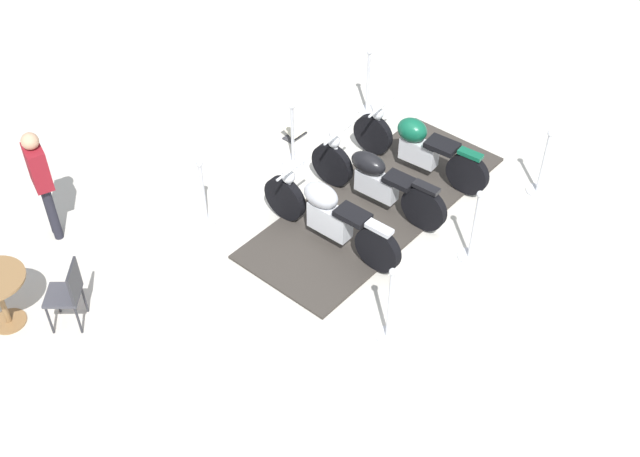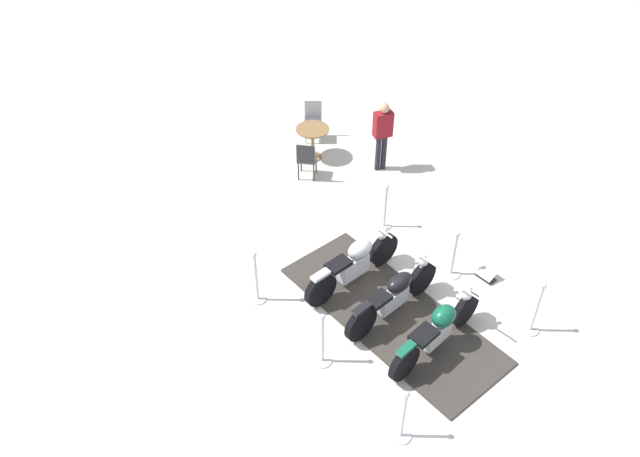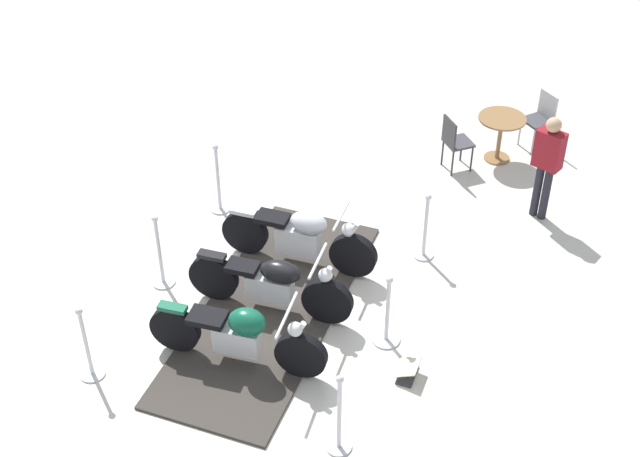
# 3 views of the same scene
# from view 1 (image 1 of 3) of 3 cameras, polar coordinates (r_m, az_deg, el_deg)

# --- Properties ---
(ground_plane) EXTENTS (80.00, 80.00, 0.00)m
(ground_plane) POSITION_cam_1_polar(r_m,az_deg,el_deg) (11.30, 3.99, 1.62)
(ground_plane) COLOR beige
(display_platform) EXTENTS (4.22, 1.69, 0.04)m
(display_platform) POSITION_cam_1_polar(r_m,az_deg,el_deg) (11.28, 3.99, 1.69)
(display_platform) COLOR #38332D
(display_platform) RESTS_ON ground_plane
(motorcycle_forest) EXTENTS (0.79, 2.24, 0.94)m
(motorcycle_forest) POSITION_cam_1_polar(r_m,az_deg,el_deg) (11.65, 6.98, 5.97)
(motorcycle_forest) COLOR black
(motorcycle_forest) RESTS_ON display_platform
(motorcycle_black) EXTENTS (0.71, 2.21, 0.97)m
(motorcycle_black) POSITION_cam_1_polar(r_m,az_deg,el_deg) (11.00, 3.93, 3.60)
(motorcycle_black) COLOR black
(motorcycle_black) RESTS_ON display_platform
(motorcycle_chrome) EXTENTS (0.67, 2.22, 0.96)m
(motorcycle_chrome) POSITION_cam_1_polar(r_m,az_deg,el_deg) (10.38, 0.56, 1.06)
(motorcycle_chrome) COLOR black
(motorcycle_chrome) RESTS_ON display_platform
(stanchion_left_front) EXTENTS (0.31, 0.31, 1.07)m
(stanchion_left_front) POSITION_cam_1_polar(r_m,az_deg,el_deg) (11.72, 15.59, 3.92)
(stanchion_left_front) COLOR silver
(stanchion_left_front) RESTS_ON ground_plane
(stanchion_right_rear) EXTENTS (0.28, 0.28, 1.05)m
(stanchion_right_rear) POSITION_cam_1_polar(r_m,az_deg,el_deg) (10.89, -8.31, 2.00)
(stanchion_right_rear) COLOR silver
(stanchion_right_rear) RESTS_ON ground_plane
(stanchion_right_mid) EXTENTS (0.36, 0.36, 1.04)m
(stanchion_right_mid) POSITION_cam_1_polar(r_m,az_deg,el_deg) (11.89, -1.96, 5.99)
(stanchion_right_mid) COLOR silver
(stanchion_right_mid) RESTS_ON ground_plane
(stanchion_left_mid) EXTENTS (0.31, 0.31, 1.13)m
(stanchion_left_mid) POSITION_cam_1_polar(r_m,az_deg,el_deg) (10.44, 10.90, -0.53)
(stanchion_left_mid) COLOR silver
(stanchion_left_mid) RESTS_ON ground_plane
(stanchion_right_front) EXTENTS (0.29, 0.29, 1.14)m
(stanchion_right_front) POSITION_cam_1_polar(r_m,az_deg,el_deg) (12.96, 3.44, 9.90)
(stanchion_right_front) COLOR silver
(stanchion_right_front) RESTS_ON ground_plane
(stanchion_left_rear) EXTENTS (0.29, 0.29, 1.15)m
(stanchion_left_rear) POSITION_cam_1_polar(r_m,az_deg,el_deg) (9.32, 4.98, -6.08)
(stanchion_left_rear) COLOR silver
(stanchion_left_rear) RESTS_ON ground_plane
(info_placard) EXTENTS (0.37, 0.27, 0.22)m
(info_placard) POSITION_cam_1_polar(r_m,az_deg,el_deg) (12.54, -1.83, 6.90)
(info_placard) COLOR #333338
(info_placard) RESTS_ON ground_plane
(cafe_chair_across_table) EXTENTS (0.56, 0.56, 0.92)m
(cafe_chair_across_table) POSITION_cam_1_polar(r_m,az_deg,el_deg) (9.80, -17.64, -4.33)
(cafe_chair_across_table) COLOR #2D2D33
(cafe_chair_across_table) RESTS_ON ground_plane
(bystander_person) EXTENTS (0.34, 0.45, 1.67)m
(bystander_person) POSITION_cam_1_polar(r_m,az_deg,el_deg) (10.79, -19.40, 3.53)
(bystander_person) COLOR #23232D
(bystander_person) RESTS_ON ground_plane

